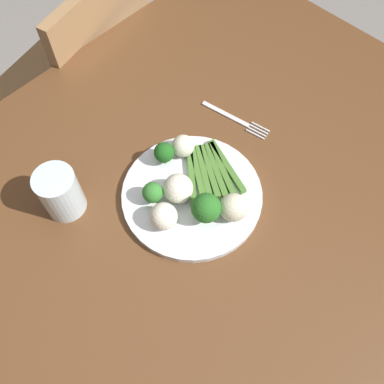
% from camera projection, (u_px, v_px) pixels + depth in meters
% --- Properties ---
extents(ground_plane, '(6.00, 6.00, 0.02)m').
position_uv_depth(ground_plane, '(190.00, 308.00, 1.52)').
color(ground_plane, gray).
extents(dining_table, '(1.34, 1.00, 0.76)m').
position_uv_depth(dining_table, '(188.00, 231.00, 0.93)').
color(dining_table, brown).
rests_on(dining_table, ground_plane).
extents(chair, '(0.48, 0.48, 0.87)m').
position_uv_depth(chair, '(91.00, 78.00, 1.36)').
color(chair, '#9E754C').
rests_on(chair, ground_plane).
extents(plate, '(0.28, 0.28, 0.01)m').
position_uv_depth(plate, '(192.00, 195.00, 0.85)').
color(plate, white).
rests_on(plate, dining_table).
extents(asparagus_bundle, '(0.14, 0.16, 0.01)m').
position_uv_depth(asparagus_bundle, '(210.00, 172.00, 0.86)').
color(asparagus_bundle, '#47752D').
rests_on(asparagus_bundle, plate).
extents(broccoli_front, '(0.04, 0.04, 0.05)m').
position_uv_depth(broccoli_front, '(153.00, 193.00, 0.81)').
color(broccoli_front, '#609E3D').
rests_on(broccoli_front, plate).
extents(broccoli_left, '(0.04, 0.04, 0.05)m').
position_uv_depth(broccoli_left, '(164.00, 153.00, 0.85)').
color(broccoli_left, '#4C7F2B').
rests_on(broccoli_left, plate).
extents(broccoli_back, '(0.06, 0.06, 0.07)m').
position_uv_depth(broccoli_back, '(206.00, 208.00, 0.78)').
color(broccoli_back, '#568E33').
rests_on(broccoli_back, plate).
extents(cauliflower_front_left, '(0.05, 0.05, 0.05)m').
position_uv_depth(cauliflower_front_left, '(234.00, 207.00, 0.80)').
color(cauliflower_front_left, beige).
rests_on(cauliflower_front_left, plate).
extents(cauliflower_right, '(0.05, 0.05, 0.05)m').
position_uv_depth(cauliflower_right, '(163.00, 216.00, 0.79)').
color(cauliflower_right, white).
rests_on(cauliflower_right, plate).
extents(cauliflower_near_fork, '(0.05, 0.05, 0.05)m').
position_uv_depth(cauliflower_near_fork, '(183.00, 146.00, 0.87)').
color(cauliflower_near_fork, silver).
rests_on(cauliflower_near_fork, plate).
extents(cauliflower_edge, '(0.06, 0.06, 0.06)m').
position_uv_depth(cauliflower_edge, '(178.00, 188.00, 0.81)').
color(cauliflower_edge, white).
rests_on(cauliflower_edge, plate).
extents(fork, '(0.05, 0.17, 0.00)m').
position_uv_depth(fork, '(235.00, 119.00, 0.95)').
color(fork, silver).
rests_on(fork, dining_table).
extents(water_glass, '(0.08, 0.08, 0.10)m').
position_uv_depth(water_glass, '(60.00, 193.00, 0.80)').
color(water_glass, silver).
rests_on(water_glass, dining_table).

